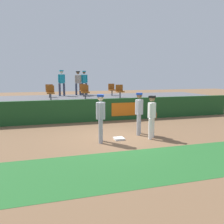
{
  "coord_description": "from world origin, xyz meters",
  "views": [
    {
      "loc": [
        -2.81,
        -9.25,
        2.63
      ],
      "look_at": [
        0.21,
        0.86,
        1.0
      ],
      "focal_mm": 38.6,
      "sensor_mm": 36.0,
      "label": 1
    }
  ],
  "objects_px": {
    "seat_front_right": "(120,90)",
    "spectator_capped": "(62,81)",
    "player_runner_visitor": "(139,111)",
    "first_base": "(119,139)",
    "seat_back_right": "(112,89)",
    "seat_back_left": "(49,90)",
    "player_fielder_home": "(152,114)",
    "seat_back_center": "(83,89)",
    "seat_front_center": "(85,91)",
    "spectator_hooded": "(84,81)",
    "player_coach_visitor": "(101,115)",
    "seat_front_left": "(51,92)",
    "spectator_casual": "(78,81)"
  },
  "relations": [
    {
      "from": "seat_front_right",
      "to": "spectator_capped",
      "type": "height_order",
      "value": "spectator_capped"
    },
    {
      "from": "player_runner_visitor",
      "to": "seat_front_right",
      "type": "bearing_deg",
      "value": -159.27
    },
    {
      "from": "first_base",
      "to": "seat_front_right",
      "type": "relative_size",
      "value": 0.48
    },
    {
      "from": "first_base",
      "to": "spectator_capped",
      "type": "relative_size",
      "value": 0.22
    },
    {
      "from": "player_runner_visitor",
      "to": "seat_back_right",
      "type": "height_order",
      "value": "seat_back_right"
    },
    {
      "from": "seat_back_right",
      "to": "seat_back_left",
      "type": "bearing_deg",
      "value": 179.99
    },
    {
      "from": "player_fielder_home",
      "to": "seat_back_right",
      "type": "xyz_separation_m",
      "value": [
        0.53,
        7.6,
        0.61
      ]
    },
    {
      "from": "seat_back_center",
      "to": "spectator_capped",
      "type": "relative_size",
      "value": 0.47
    },
    {
      "from": "seat_back_right",
      "to": "seat_back_center",
      "type": "bearing_deg",
      "value": 179.99
    },
    {
      "from": "seat_front_center",
      "to": "spectator_hooded",
      "type": "xyz_separation_m",
      "value": [
        0.49,
        2.98,
        0.55
      ]
    },
    {
      "from": "seat_back_left",
      "to": "seat_back_center",
      "type": "height_order",
      "value": "same"
    },
    {
      "from": "first_base",
      "to": "seat_front_center",
      "type": "relative_size",
      "value": 0.48
    },
    {
      "from": "player_runner_visitor",
      "to": "seat_front_center",
      "type": "xyz_separation_m",
      "value": [
        -1.48,
        5.03,
        0.57
      ]
    },
    {
      "from": "player_fielder_home",
      "to": "seat_back_left",
      "type": "xyz_separation_m",
      "value": [
        -3.8,
        7.6,
        0.61
      ]
    },
    {
      "from": "player_fielder_home",
      "to": "spectator_capped",
      "type": "height_order",
      "value": "spectator_capped"
    },
    {
      "from": "seat_front_center",
      "to": "spectator_capped",
      "type": "distance_m",
      "value": 2.81
    },
    {
      "from": "player_coach_visitor",
      "to": "seat_front_left",
      "type": "xyz_separation_m",
      "value": [
        -1.63,
        5.76,
        0.55
      ]
    },
    {
      "from": "seat_back_center",
      "to": "first_base",
      "type": "bearing_deg",
      "value": -88.83
    },
    {
      "from": "seat_back_left",
      "to": "seat_front_left",
      "type": "distance_m",
      "value": 1.8
    },
    {
      "from": "player_fielder_home",
      "to": "first_base",
      "type": "bearing_deg",
      "value": -53.91
    },
    {
      "from": "seat_back_right",
      "to": "seat_back_left",
      "type": "relative_size",
      "value": 1.0
    },
    {
      "from": "player_runner_visitor",
      "to": "seat_front_right",
      "type": "xyz_separation_m",
      "value": [
        0.78,
        5.03,
        0.57
      ]
    },
    {
      "from": "seat_back_left",
      "to": "spectator_hooded",
      "type": "height_order",
      "value": "spectator_hooded"
    },
    {
      "from": "first_base",
      "to": "seat_back_center",
      "type": "height_order",
      "value": "seat_back_center"
    },
    {
      "from": "player_coach_visitor",
      "to": "player_runner_visitor",
      "type": "bearing_deg",
      "value": 126.37
    },
    {
      "from": "seat_front_center",
      "to": "first_base",
      "type": "bearing_deg",
      "value": -86.32
    },
    {
      "from": "spectator_casual",
      "to": "spectator_capped",
      "type": "bearing_deg",
      "value": 3.69
    },
    {
      "from": "first_base",
      "to": "player_runner_visitor",
      "type": "relative_size",
      "value": 0.22
    },
    {
      "from": "spectator_hooded",
      "to": "player_fielder_home",
      "type": "bearing_deg",
      "value": 100.56
    },
    {
      "from": "player_coach_visitor",
      "to": "spectator_hooded",
      "type": "height_order",
      "value": "spectator_hooded"
    },
    {
      "from": "spectator_hooded",
      "to": "spectator_casual",
      "type": "relative_size",
      "value": 1.02
    },
    {
      "from": "seat_front_center",
      "to": "seat_front_left",
      "type": "relative_size",
      "value": 1.0
    },
    {
      "from": "seat_back_right",
      "to": "seat_back_left",
      "type": "distance_m",
      "value": 4.33
    },
    {
      "from": "player_runner_visitor",
      "to": "spectator_hooded",
      "type": "distance_m",
      "value": 8.15
    },
    {
      "from": "first_base",
      "to": "seat_front_left",
      "type": "bearing_deg",
      "value": 113.38
    },
    {
      "from": "player_runner_visitor",
      "to": "seat_back_left",
      "type": "relative_size",
      "value": 2.21
    },
    {
      "from": "player_runner_visitor",
      "to": "player_coach_visitor",
      "type": "bearing_deg",
      "value": -39.79
    },
    {
      "from": "player_coach_visitor",
      "to": "seat_back_center",
      "type": "distance_m",
      "value": 7.61
    },
    {
      "from": "seat_front_right",
      "to": "seat_back_center",
      "type": "height_order",
      "value": "same"
    },
    {
      "from": "player_fielder_home",
      "to": "seat_back_left",
      "type": "bearing_deg",
      "value": -109.69
    },
    {
      "from": "player_coach_visitor",
      "to": "spectator_casual",
      "type": "relative_size",
      "value": 1.09
    },
    {
      "from": "seat_back_right",
      "to": "player_coach_visitor",
      "type": "bearing_deg",
      "value": -109.66
    },
    {
      "from": "player_fielder_home",
      "to": "seat_back_left",
      "type": "distance_m",
      "value": 8.52
    },
    {
      "from": "seat_back_right",
      "to": "seat_front_left",
      "type": "relative_size",
      "value": 1.0
    },
    {
      "from": "player_runner_visitor",
      "to": "seat_back_right",
      "type": "relative_size",
      "value": 2.21
    },
    {
      "from": "first_base",
      "to": "seat_back_center",
      "type": "distance_m",
      "value": 7.59
    },
    {
      "from": "seat_front_left",
      "to": "spectator_hooded",
      "type": "relative_size",
      "value": 0.48
    },
    {
      "from": "first_base",
      "to": "player_fielder_home",
      "type": "distance_m",
      "value": 1.7
    },
    {
      "from": "spectator_hooded",
      "to": "spectator_capped",
      "type": "relative_size",
      "value": 0.99
    },
    {
      "from": "seat_back_right",
      "to": "spectator_hooded",
      "type": "distance_m",
      "value": 2.19
    }
  ]
}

